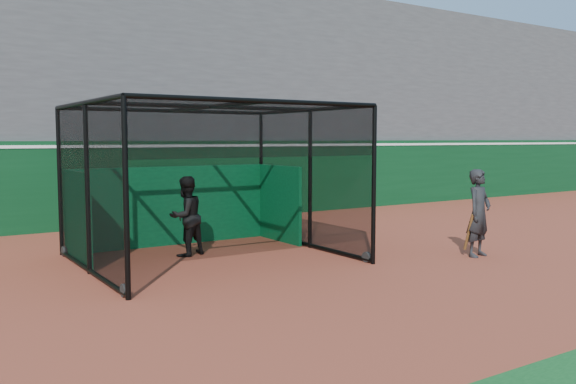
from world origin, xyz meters
TOP-DOWN VIEW (x-y plane):
  - ground at (0.00, 0.00)m, footprint 120.00×120.00m
  - outfield_wall at (0.00, 8.50)m, footprint 50.00×0.50m
  - grandstand at (0.00, 12.27)m, footprint 50.00×7.85m
  - batting_cage at (-0.94, 2.51)m, footprint 5.22×4.60m
  - batter at (-1.22, 3.16)m, footprint 1.02×0.90m
  - on_deck_player at (4.08, -0.39)m, footprint 0.78×0.59m

SIDE VIEW (x-z plane):
  - ground at x=0.00m, z-range 0.00..0.00m
  - batter at x=-1.22m, z-range 0.00..1.75m
  - on_deck_player at x=4.08m, z-range 0.00..1.91m
  - outfield_wall at x=0.00m, z-range 0.04..2.54m
  - batting_cage at x=-0.94m, z-range 0.00..3.23m
  - grandstand at x=0.00m, z-range 0.00..8.95m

